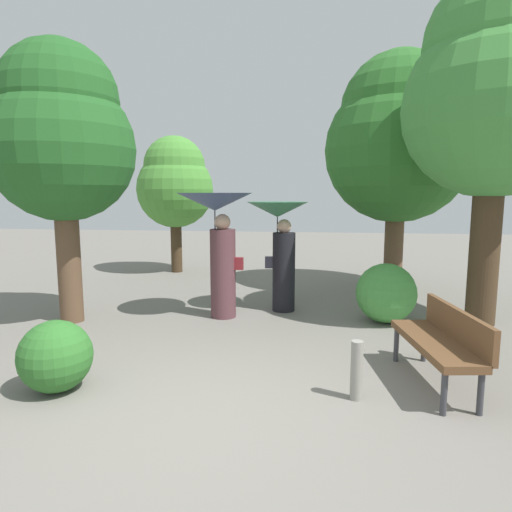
{
  "coord_description": "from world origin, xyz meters",
  "views": [
    {
      "loc": [
        1.0,
        -3.7,
        2.03
      ],
      "look_at": [
        0.0,
        3.84,
        0.96
      ],
      "focal_mm": 31.06,
      "sensor_mm": 36.0,
      "label": 1
    }
  ],
  "objects": [
    {
      "name": "ground_plane",
      "position": [
        0.0,
        0.0,
        0.0
      ],
      "size": [
        40.0,
        40.0,
        0.0
      ],
      "primitive_type": "plane",
      "color": "slate"
    },
    {
      "name": "tree_mid_right",
      "position": [
        3.62,
        3.5,
        3.57
      ],
      "size": [
        2.69,
        2.69,
        5.28
      ],
      "color": "#42301E",
      "rests_on": "ground"
    },
    {
      "name": "person_left",
      "position": [
        -0.56,
        3.35,
        1.47
      ],
      "size": [
        1.23,
        1.23,
        2.05
      ],
      "rotation": [
        0.0,
        0.0,
        1.53
      ],
      "color": "#563338",
      "rests_on": "ground"
    },
    {
      "name": "bush_path_right",
      "position": [
        -1.63,
        0.37,
        0.37
      ],
      "size": [
        0.75,
        0.75,
        0.75
      ],
      "primitive_type": "sphere",
      "color": "#2D6B28",
      "rests_on": "ground"
    },
    {
      "name": "person_right",
      "position": [
        0.42,
        3.88,
        1.32
      ],
      "size": [
        1.06,
        1.06,
        1.9
      ],
      "rotation": [
        0.0,
        0.0,
        1.53
      ],
      "color": "black",
      "rests_on": "ground"
    },
    {
      "name": "tree_near_left",
      "position": [
        -2.57,
        7.4,
        2.32
      ],
      "size": [
        1.95,
        1.95,
        3.5
      ],
      "color": "#42301E",
      "rests_on": "ground"
    },
    {
      "name": "tree_near_right",
      "position": [
        2.68,
        5.97,
        3.18
      ],
      "size": [
        2.99,
        2.99,
        4.91
      ],
      "color": "brown",
      "rests_on": "ground"
    },
    {
      "name": "path_marker_post",
      "position": [
        1.44,
        0.57,
        0.3
      ],
      "size": [
        0.12,
        0.12,
        0.6
      ],
      "primitive_type": "cylinder",
      "color": "gray",
      "rests_on": "ground"
    },
    {
      "name": "tree_mid_left",
      "position": [
        -2.84,
        2.76,
        2.92
      ],
      "size": [
        2.21,
        2.21,
        4.32
      ],
      "color": "brown",
      "rests_on": "ground"
    },
    {
      "name": "bush_path_left",
      "position": [
        2.14,
        3.36,
        0.47
      ],
      "size": [
        0.95,
        0.95,
        0.95
      ],
      "primitive_type": "sphere",
      "color": "#428C3D",
      "rests_on": "ground"
    },
    {
      "name": "park_bench",
      "position": [
        2.37,
        1.05,
        0.51
      ],
      "size": [
        0.7,
        1.56,
        0.83
      ],
      "rotation": [
        0.0,
        0.0,
        -1.43
      ],
      "color": "#38383D",
      "rests_on": "ground"
    }
  ]
}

